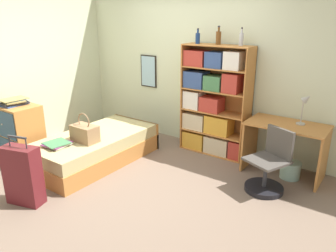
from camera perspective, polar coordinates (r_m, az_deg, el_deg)
ground_plane at (r=4.62m, az=-6.17°, el=-8.33°), size 14.00×14.00×0.00m
wall_back at (r=5.45m, az=4.55°, el=10.32°), size 10.00×0.09×2.60m
wall_left at (r=5.91m, az=-23.28°, el=9.54°), size 0.06×10.00×2.60m
bed at (r=5.03m, az=-12.41°, el=-3.72°), size 0.95×1.88×0.43m
handbag at (r=4.67m, az=-14.30°, el=-1.19°), size 0.38×0.23×0.41m
book_stack_on_bed at (r=4.65m, az=-18.73°, el=-2.99°), size 0.34×0.35×0.05m
suitcase at (r=4.15m, az=-23.94°, el=-7.87°), size 0.46×0.31×0.83m
dresser at (r=5.34m, az=-24.43°, el=-1.17°), size 0.66×0.48×0.86m
magazine_pile_on_dresser at (r=5.23m, az=-25.27°, el=3.79°), size 0.32×0.38×0.09m
bookcase at (r=5.12m, az=7.65°, el=3.86°), size 1.06×0.36×1.69m
bottle_green at (r=5.08m, az=5.20°, el=15.04°), size 0.07×0.07×0.22m
bottle_brown at (r=4.98m, az=8.78°, el=15.01°), size 0.08×0.08×0.26m
bottle_clear at (r=4.84m, az=12.65°, el=14.61°), size 0.06×0.06×0.25m
desk at (r=4.69m, az=19.78°, el=-2.37°), size 1.03×0.60×0.73m
desk_lamp at (r=4.59m, az=22.82°, el=3.61°), size 0.16×0.12×0.43m
desk_chair at (r=4.30m, az=16.99°, el=-7.65°), size 0.57×0.57×0.79m
waste_bin at (r=4.76m, az=20.52°, el=-7.18°), size 0.27×0.27×0.23m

